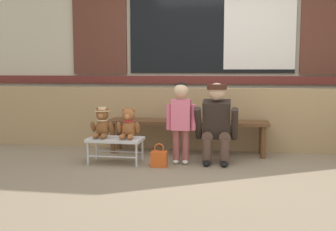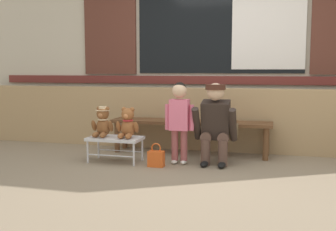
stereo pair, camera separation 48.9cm
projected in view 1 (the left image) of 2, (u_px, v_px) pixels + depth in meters
The scene contains 10 objects.
ground_plane at pixel (198, 174), 4.27m from camera, with size 60.00×60.00×0.00m, color #84725B.
brick_low_wall at pixel (208, 119), 5.62m from camera, with size 7.50×0.25×0.85m, color tan.
shop_facade at pixel (211, 30), 5.99m from camera, with size 7.65×0.26×3.35m.
wooden_bench_long at pixel (187, 125), 5.31m from camera, with size 2.10×0.40×0.44m.
small_display_bench at pixel (115, 141), 4.78m from camera, with size 0.64×0.36×0.30m.
teddy_bear_with_hat at pixel (102, 123), 4.78m from camera, with size 0.28×0.27×0.36m.
teddy_bear_plain at pixel (128, 124), 4.73m from camera, with size 0.28×0.26×0.36m.
child_standing at pixel (181, 114), 4.71m from camera, with size 0.35×0.18×0.96m.
adult_crouching at pixel (217, 123), 4.75m from camera, with size 0.50×0.49×0.95m.
handbag_on_ground at pixel (159, 159), 4.60m from camera, with size 0.18×0.11×0.27m.
Camera 1 is at (0.37, -4.17, 1.10)m, focal length 43.29 mm.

